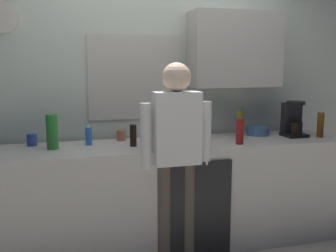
{
  "coord_description": "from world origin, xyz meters",
  "views": [
    {
      "loc": [
        -0.83,
        -2.83,
        1.6
      ],
      "look_at": [
        0.0,
        0.25,
        1.08
      ],
      "focal_mm": 41.55,
      "sensor_mm": 36.0,
      "label": 1
    }
  ],
  "objects_px": {
    "coffee_maker": "(293,120)",
    "cup_terracotta_mug": "(121,135)",
    "person_at_sink": "(176,147)",
    "dish_soap": "(89,136)",
    "bottle_amber_beer": "(320,125)",
    "bottle_olive_oil": "(240,124)",
    "bottle_clear_soda": "(52,132)",
    "mixing_bowl": "(257,131)",
    "cup_blue_mug": "(32,140)",
    "bottle_dark_sauce": "(133,135)",
    "bottle_red_vinegar": "(240,131)"
  },
  "relations": [
    {
      "from": "bottle_red_vinegar",
      "to": "bottle_dark_sauce",
      "type": "distance_m",
      "value": 0.9
    },
    {
      "from": "bottle_clear_soda",
      "to": "bottle_amber_beer",
      "type": "distance_m",
      "value": 2.38
    },
    {
      "from": "bottle_red_vinegar",
      "to": "bottle_clear_soda",
      "type": "distance_m",
      "value": 1.54
    },
    {
      "from": "bottle_amber_beer",
      "to": "cup_terracotta_mug",
      "type": "distance_m",
      "value": 1.83
    },
    {
      "from": "bottle_clear_soda",
      "to": "cup_terracotta_mug",
      "type": "relative_size",
      "value": 3.04
    },
    {
      "from": "bottle_red_vinegar",
      "to": "person_at_sink",
      "type": "xyz_separation_m",
      "value": [
        -0.59,
        -0.12,
        -0.08
      ]
    },
    {
      "from": "bottle_amber_beer",
      "to": "bottle_dark_sauce",
      "type": "bearing_deg",
      "value": 178.02
    },
    {
      "from": "coffee_maker",
      "to": "person_at_sink",
      "type": "xyz_separation_m",
      "value": [
        -1.24,
        -0.33,
        -0.11
      ]
    },
    {
      "from": "bottle_red_vinegar",
      "to": "bottle_clear_soda",
      "type": "relative_size",
      "value": 0.79
    },
    {
      "from": "bottle_amber_beer",
      "to": "cup_blue_mug",
      "type": "xyz_separation_m",
      "value": [
        -2.54,
        0.3,
        -0.07
      ]
    },
    {
      "from": "person_at_sink",
      "to": "dish_soap",
      "type": "bearing_deg",
      "value": 148.95
    },
    {
      "from": "bottle_dark_sauce",
      "to": "bottle_red_vinegar",
      "type": "bearing_deg",
      "value": -9.8
    },
    {
      "from": "mixing_bowl",
      "to": "dish_soap",
      "type": "relative_size",
      "value": 1.22
    },
    {
      "from": "bottle_olive_oil",
      "to": "person_at_sink",
      "type": "relative_size",
      "value": 0.16
    },
    {
      "from": "bottle_clear_soda",
      "to": "person_at_sink",
      "type": "xyz_separation_m",
      "value": [
        0.93,
        -0.33,
        -0.11
      ]
    },
    {
      "from": "bottle_olive_oil",
      "to": "mixing_bowl",
      "type": "bearing_deg",
      "value": 22.17
    },
    {
      "from": "bottle_amber_beer",
      "to": "cup_terracotta_mug",
      "type": "xyz_separation_m",
      "value": [
        -1.8,
        0.32,
        -0.07
      ]
    },
    {
      "from": "cup_blue_mug",
      "to": "mixing_bowl",
      "type": "xyz_separation_m",
      "value": [
        2.04,
        -0.04,
        -0.01
      ]
    },
    {
      "from": "cup_blue_mug",
      "to": "dish_soap",
      "type": "bearing_deg",
      "value": -11.02
    },
    {
      "from": "mixing_bowl",
      "to": "person_at_sink",
      "type": "xyz_separation_m",
      "value": [
        -0.95,
        -0.47,
        -0.01
      ]
    },
    {
      "from": "bottle_red_vinegar",
      "to": "cup_blue_mug",
      "type": "distance_m",
      "value": 1.74
    },
    {
      "from": "bottle_olive_oil",
      "to": "cup_blue_mug",
      "type": "bearing_deg",
      "value": 175.75
    },
    {
      "from": "dish_soap",
      "to": "bottle_red_vinegar",
      "type": "bearing_deg",
      "value": -13.7
    },
    {
      "from": "bottle_dark_sauce",
      "to": "cup_blue_mug",
      "type": "distance_m",
      "value": 0.84
    },
    {
      "from": "bottle_red_vinegar",
      "to": "dish_soap",
      "type": "bearing_deg",
      "value": 166.3
    },
    {
      "from": "cup_blue_mug",
      "to": "bottle_olive_oil",
      "type": "bearing_deg",
      "value": -4.25
    },
    {
      "from": "cup_blue_mug",
      "to": "mixing_bowl",
      "type": "distance_m",
      "value": 2.04
    },
    {
      "from": "cup_blue_mug",
      "to": "dish_soap",
      "type": "xyz_separation_m",
      "value": [
        0.46,
        -0.09,
        0.03
      ]
    },
    {
      "from": "bottle_amber_beer",
      "to": "mixing_bowl",
      "type": "distance_m",
      "value": 0.57
    },
    {
      "from": "bottle_clear_soda",
      "to": "bottle_amber_beer",
      "type": "height_order",
      "value": "bottle_clear_soda"
    },
    {
      "from": "coffee_maker",
      "to": "cup_terracotta_mug",
      "type": "bearing_deg",
      "value": 172.66
    },
    {
      "from": "coffee_maker",
      "to": "mixing_bowl",
      "type": "distance_m",
      "value": 0.34
    },
    {
      "from": "bottle_olive_oil",
      "to": "bottle_clear_soda",
      "type": "relative_size",
      "value": 0.89
    },
    {
      "from": "bottle_clear_soda",
      "to": "bottle_amber_beer",
      "type": "xyz_separation_m",
      "value": [
        2.38,
        -0.12,
        -0.02
      ]
    },
    {
      "from": "coffee_maker",
      "to": "bottle_dark_sauce",
      "type": "bearing_deg",
      "value": -177.78
    },
    {
      "from": "dish_soap",
      "to": "coffee_maker",
      "type": "bearing_deg",
      "value": -2.71
    },
    {
      "from": "bottle_dark_sauce",
      "to": "mixing_bowl",
      "type": "relative_size",
      "value": 0.82
    },
    {
      "from": "bottle_amber_beer",
      "to": "mixing_bowl",
      "type": "relative_size",
      "value": 1.05
    },
    {
      "from": "bottle_dark_sauce",
      "to": "cup_blue_mug",
      "type": "height_order",
      "value": "bottle_dark_sauce"
    },
    {
      "from": "bottle_amber_beer",
      "to": "coffee_maker",
      "type": "bearing_deg",
      "value": 150.3
    },
    {
      "from": "cup_terracotta_mug",
      "to": "person_at_sink",
      "type": "xyz_separation_m",
      "value": [
        0.35,
        -0.53,
        -0.01
      ]
    },
    {
      "from": "bottle_clear_soda",
      "to": "dish_soap",
      "type": "distance_m",
      "value": 0.31
    },
    {
      "from": "coffee_maker",
      "to": "cup_terracotta_mug",
      "type": "height_order",
      "value": "coffee_maker"
    },
    {
      "from": "bottle_red_vinegar",
      "to": "bottle_olive_oil",
      "type": "bearing_deg",
      "value": 65.17
    },
    {
      "from": "dish_soap",
      "to": "bottle_dark_sauce",
      "type": "bearing_deg",
      "value": -22.9
    },
    {
      "from": "coffee_maker",
      "to": "cup_terracotta_mug",
      "type": "xyz_separation_m",
      "value": [
        -1.59,
        0.2,
        -0.1
      ]
    },
    {
      "from": "bottle_olive_oil",
      "to": "bottle_red_vinegar",
      "type": "bearing_deg",
      "value": -114.83
    },
    {
      "from": "mixing_bowl",
      "to": "bottle_red_vinegar",
      "type": "bearing_deg",
      "value": -135.12
    },
    {
      "from": "bottle_red_vinegar",
      "to": "mixing_bowl",
      "type": "xyz_separation_m",
      "value": [
        0.35,
        0.35,
        -0.07
      ]
    },
    {
      "from": "bottle_dark_sauce",
      "to": "coffee_maker",
      "type": "bearing_deg",
      "value": 2.22
    }
  ]
}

